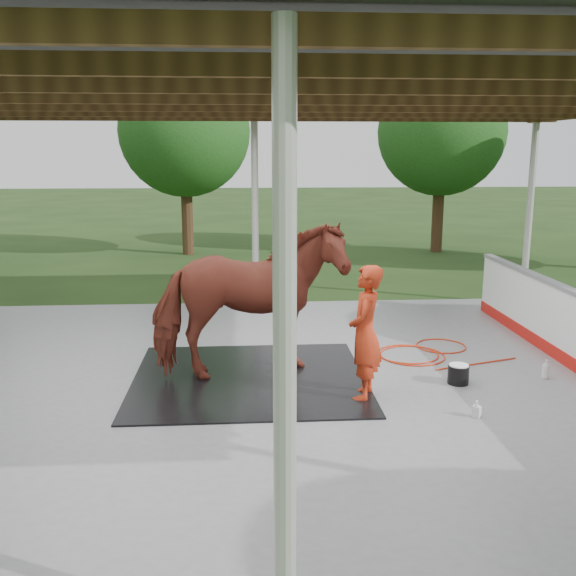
{
  "coord_description": "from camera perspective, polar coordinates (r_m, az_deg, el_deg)",
  "views": [
    {
      "loc": [
        -0.23,
        -8.28,
        3.19
      ],
      "look_at": [
        0.35,
        0.14,
        1.39
      ],
      "focal_mm": 40.0,
      "sensor_mm": 36.0,
      "label": 1
    }
  ],
  "objects": [
    {
      "name": "ground",
      "position": [
        8.87,
        -2.23,
        -9.03
      ],
      "size": [
        100.0,
        100.0,
        0.0
      ],
      "primitive_type": "plane",
      "color": "#1E3814"
    },
    {
      "name": "concrete_slab",
      "position": [
        8.86,
        -2.23,
        -8.88
      ],
      "size": [
        12.0,
        10.0,
        0.05
      ],
      "primitive_type": "cube",
      "color": "slate",
      "rests_on": "ground"
    },
    {
      "name": "pavilion_structure",
      "position": [
        8.32,
        -2.46,
        17.38
      ],
      "size": [
        12.6,
        10.6,
        4.05
      ],
      "color": "beige",
      "rests_on": "ground"
    },
    {
      "name": "tree_belt",
      "position": [
        9.21,
        -0.67,
        15.77
      ],
      "size": [
        28.0,
        28.0,
        5.8
      ],
      "color": "#382314",
      "rests_on": "ground"
    },
    {
      "name": "rubber_mat",
      "position": [
        9.14,
        -3.45,
        -8.0
      ],
      "size": [
        3.24,
        3.04,
        0.02
      ],
      "primitive_type": "cube",
      "color": "black",
      "rests_on": "concrete_slab"
    },
    {
      "name": "horse",
      "position": [
        8.82,
        -3.54,
        -1.2
      ],
      "size": [
        2.76,
        1.59,
        2.2
      ],
      "primitive_type": "imported",
      "rotation": [
        0.0,
        0.0,
        1.73
      ],
      "color": "maroon",
      "rests_on": "rubber_mat"
    },
    {
      "name": "handler",
      "position": [
        8.26,
        6.88,
        -3.96
      ],
      "size": [
        0.59,
        0.74,
        1.75
      ],
      "primitive_type": "imported",
      "rotation": [
        0.0,
        0.0,
        -1.88
      ],
      "color": "#B42C13",
      "rests_on": "concrete_slab"
    },
    {
      "name": "wash_bucket",
      "position": [
        9.22,
        14.91,
        -7.38
      ],
      "size": [
        0.29,
        0.29,
        0.27
      ],
      "color": "black",
      "rests_on": "concrete_slab"
    },
    {
      "name": "soap_bottle_a",
      "position": [
        9.8,
        21.93,
        -6.7
      ],
      "size": [
        0.11,
        0.11,
        0.28
      ],
      "primitive_type": "imported",
      "rotation": [
        0.0,
        0.0,
        -0.03
      ],
      "color": "silver",
      "rests_on": "concrete_slab"
    },
    {
      "name": "soap_bottle_b",
      "position": [
        8.18,
        16.42,
        -10.26
      ],
      "size": [
        0.13,
        0.13,
        0.21
      ],
      "primitive_type": "imported",
      "rotation": [
        0.0,
        0.0,
        -0.69
      ],
      "color": "#338CD8",
      "rests_on": "concrete_slab"
    },
    {
      "name": "hose_coil",
      "position": [
        10.44,
        11.55,
        -5.65
      ],
      "size": [
        2.1,
        1.57,
        0.02
      ],
      "color": "#B9290D",
      "rests_on": "concrete_slab"
    }
  ]
}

